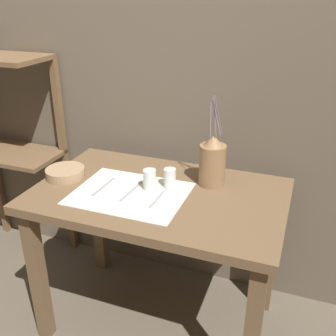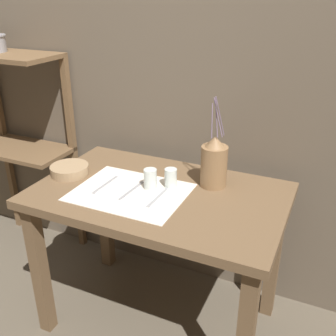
# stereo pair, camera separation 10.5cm
# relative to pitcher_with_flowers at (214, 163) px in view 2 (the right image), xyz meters

# --- Properties ---
(ground_plane) EXTENTS (12.00, 12.00, 0.00)m
(ground_plane) POSITION_rel_pitcher_with_flowers_xyz_m (-0.20, -0.15, -0.85)
(ground_plane) COLOR brown
(stone_wall_back) EXTENTS (7.00, 0.06, 2.40)m
(stone_wall_back) POSITION_rel_pitcher_with_flowers_xyz_m (-0.20, 0.30, 0.35)
(stone_wall_back) COLOR brown
(stone_wall_back) RESTS_ON ground_plane
(wooden_table) EXTENTS (1.09, 0.68, 0.74)m
(wooden_table) POSITION_rel_pitcher_with_flowers_xyz_m (-0.20, -0.15, -0.22)
(wooden_table) COLOR brown
(wooden_table) RESTS_ON ground_plane
(wooden_shelf_unit) EXTENTS (0.59, 0.31, 1.23)m
(wooden_shelf_unit) POSITION_rel_pitcher_with_flowers_xyz_m (-1.22, 0.13, 0.01)
(wooden_shelf_unit) COLOR brown
(wooden_shelf_unit) RESTS_ON ground_plane
(linen_cloth) EXTENTS (0.48, 0.37, 0.00)m
(linen_cloth) POSITION_rel_pitcher_with_flowers_xyz_m (-0.30, -0.21, -0.11)
(linen_cloth) COLOR silver
(linen_cloth) RESTS_ON wooden_table
(pitcher_with_flowers) EXTENTS (0.12, 0.12, 0.41)m
(pitcher_with_flowers) POSITION_rel_pitcher_with_flowers_xyz_m (0.00, 0.00, 0.00)
(pitcher_with_flowers) COLOR olive
(pitcher_with_flowers) RESTS_ON wooden_table
(wooden_bowl) EXTENTS (0.18, 0.18, 0.04)m
(wooden_bowl) POSITION_rel_pitcher_with_flowers_xyz_m (-0.66, -0.17, -0.09)
(wooden_bowl) COLOR #9E7F5B
(wooden_bowl) RESTS_ON wooden_table
(glass_tumbler_near) EXTENTS (0.06, 0.06, 0.09)m
(glass_tumbler_near) POSITION_rel_pitcher_with_flowers_xyz_m (-0.24, -0.15, -0.06)
(glass_tumbler_near) COLOR silver
(glass_tumbler_near) RESTS_ON wooden_table
(glass_tumbler_far) EXTENTS (0.05, 0.05, 0.09)m
(glass_tumbler_far) POSITION_rel_pitcher_with_flowers_xyz_m (-0.16, -0.10, -0.06)
(glass_tumbler_far) COLOR silver
(glass_tumbler_far) RESTS_ON wooden_table
(fork_outer) EXTENTS (0.02, 0.19, 0.00)m
(fork_outer) POSITION_rel_pitcher_with_flowers_xyz_m (-0.44, -0.20, -0.10)
(fork_outer) COLOR #939399
(fork_outer) RESTS_ON wooden_table
(knife_center) EXTENTS (0.03, 0.19, 0.00)m
(knife_center) POSITION_rel_pitcher_with_flowers_xyz_m (-0.30, -0.20, -0.10)
(knife_center) COLOR #939399
(knife_center) RESTS_ON wooden_table
(fork_inner) EXTENTS (0.02, 0.19, 0.00)m
(fork_inner) POSITION_rel_pitcher_with_flowers_xyz_m (-0.17, -0.21, -0.10)
(fork_inner) COLOR #939399
(fork_inner) RESTS_ON wooden_table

